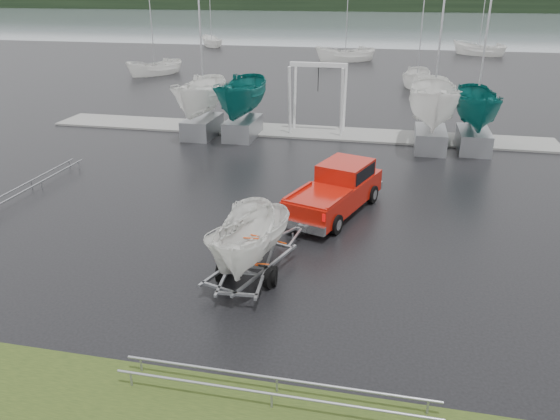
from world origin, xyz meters
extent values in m
plane|color=black|center=(0.00, 0.00, 0.00)|extent=(120.00, 120.00, 0.00)
plane|color=slate|center=(0.00, 100.00, -0.01)|extent=(300.00, 300.00, 0.00)
plane|color=#253314|center=(0.00, -11.00, 0.00)|extent=(40.00, 40.00, 0.00)
cube|color=gray|center=(0.00, 13.00, 0.05)|extent=(30.00, 3.00, 0.12)
cube|color=black|center=(0.00, 170.00, 3.00)|extent=(300.00, 8.00, 6.00)
cube|color=#A01208|center=(3.98, 1.08, 0.73)|extent=(3.39, 5.61, 0.87)
cube|color=#A01208|center=(4.28, 1.99, 1.42)|extent=(2.26, 2.53, 0.78)
cube|color=black|center=(4.28, 1.99, 1.46)|extent=(2.22, 2.32, 0.50)
cube|color=silver|center=(3.14, -1.49, 0.46)|extent=(1.81, 0.73, 0.32)
cylinder|color=black|center=(3.69, 3.00, 0.37)|extent=(0.49, 0.78, 0.73)
cylinder|color=black|center=(5.34, 2.46, 0.37)|extent=(0.49, 0.78, 0.73)
cylinder|color=black|center=(2.61, -0.30, 0.37)|extent=(0.49, 0.78, 0.73)
cylinder|color=black|center=(4.26, -0.84, 0.37)|extent=(0.49, 0.78, 0.73)
cube|color=gray|center=(1.62, -4.35, 0.45)|extent=(1.20, 3.45, 0.08)
cube|color=gray|center=(2.66, -4.70, 0.45)|extent=(1.20, 3.45, 0.08)
cylinder|color=gray|center=(2.08, -4.72, 0.30)|extent=(1.55, 0.57, 0.08)
cylinder|color=black|center=(1.32, -4.47, 0.30)|extent=(0.36, 0.63, 0.60)
cylinder|color=black|center=(2.84, -4.97, 0.30)|extent=(0.36, 0.63, 0.60)
imported|color=white|center=(2.14, -4.53, 2.39)|extent=(1.81, 1.84, 3.79)
cube|color=#E34007|center=(2.39, -3.77, 1.00)|extent=(1.49, 0.52, 0.03)
cube|color=#E34007|center=(1.89, -5.29, 1.00)|extent=(1.49, 0.52, 0.03)
cube|color=gray|center=(1.54, -4.70, 0.45)|extent=(0.34, 3.60, 0.08)
cube|color=gray|center=(2.64, -4.61, 0.45)|extent=(0.34, 3.60, 0.08)
cylinder|color=gray|center=(2.10, -4.85, 0.30)|extent=(1.60, 0.20, 0.08)
cylinder|color=black|center=(1.31, -4.91, 0.30)|extent=(0.22, 0.61, 0.60)
cylinder|color=black|center=(2.90, -4.80, 0.30)|extent=(0.22, 0.61, 0.60)
imported|color=white|center=(2.09, -4.65, 2.56)|extent=(1.67, 1.71, 4.15)
cube|color=#E34007|center=(2.03, -3.86, 1.00)|extent=(1.55, 0.16, 0.03)
cube|color=#E34007|center=(2.15, -5.45, 1.00)|extent=(1.55, 0.16, 0.03)
cylinder|color=silver|center=(-0.02, 12.20, 2.00)|extent=(0.16, 0.58, 3.99)
cylinder|color=silver|center=(-0.02, 13.80, 2.00)|extent=(0.16, 0.58, 3.99)
cylinder|color=silver|center=(2.98, 12.20, 2.00)|extent=(0.16, 0.58, 3.99)
cylinder|color=silver|center=(2.98, 13.80, 2.00)|extent=(0.16, 0.58, 3.99)
cube|color=silver|center=(1.48, 13.00, 4.00)|extent=(3.30, 0.25, 0.25)
cube|color=gray|center=(-4.97, 11.00, 0.55)|extent=(1.60, 3.20, 1.10)
imported|color=white|center=(-4.97, 11.00, 4.07)|extent=(2.23, 2.29, 5.94)
cylinder|color=#B2B2B7|center=(-4.97, 11.50, 6.90)|extent=(0.10, 0.10, 7.00)
cube|color=gray|center=(-2.57, 11.20, 0.55)|extent=(1.60, 3.20, 1.10)
imported|color=#0D5E5A|center=(-2.57, 11.20, 4.18)|extent=(2.32, 2.38, 6.16)
cube|color=gray|center=(7.91, 11.00, 0.55)|extent=(1.60, 3.20, 1.10)
imported|color=white|center=(7.91, 11.00, 4.51)|extent=(2.56, 2.63, 6.82)
cylinder|color=#B2B2B7|center=(7.91, 11.50, 7.24)|extent=(0.10, 0.10, 7.00)
cube|color=gray|center=(10.16, 11.30, 0.55)|extent=(1.60, 3.20, 1.10)
imported|color=#0D5E5A|center=(10.16, 11.30, 4.00)|extent=(2.18, 2.24, 5.79)
cylinder|color=#B2B2B7|center=(10.16, 11.80, 6.84)|extent=(0.10, 0.10, 7.00)
cylinder|color=gray|center=(-8.75, 1.00, 0.35)|extent=(0.06, 6.50, 0.06)
cylinder|color=gray|center=(-9.25, 1.00, 0.35)|extent=(0.06, 6.50, 0.06)
cylinder|color=gray|center=(4.00, -9.75, 0.35)|extent=(7.00, 0.06, 0.06)
cylinder|color=gray|center=(4.00, -9.25, 0.35)|extent=(7.00, 0.06, 0.06)
imported|color=white|center=(-17.33, 31.90, 0.00)|extent=(3.24, 3.25, 6.15)
cylinder|color=#B2B2B7|center=(-17.33, 31.90, 4.00)|extent=(0.08, 0.08, 8.00)
imported|color=white|center=(-0.27, 45.87, 0.00)|extent=(3.47, 3.43, 7.02)
cylinder|color=#B2B2B7|center=(-0.27, 45.87, 4.00)|extent=(0.08, 0.08, 8.00)
imported|color=white|center=(7.50, 31.09, 0.00)|extent=(2.56, 2.61, 6.11)
cylinder|color=#B2B2B7|center=(7.50, 31.09, 4.00)|extent=(0.08, 0.08, 8.00)
imported|color=white|center=(15.27, 55.08, 0.00)|extent=(3.47, 3.44, 6.73)
cylinder|color=#B2B2B7|center=(15.27, 55.08, 4.00)|extent=(0.08, 0.08, 8.00)
imported|color=white|center=(-20.42, 57.86, 0.00)|extent=(3.13, 3.15, 5.95)
cylinder|color=#B2B2B7|center=(-20.42, 57.86, 4.00)|extent=(0.08, 0.08, 8.00)
camera|label=1|loc=(6.09, -18.54, 8.28)|focal=35.00mm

